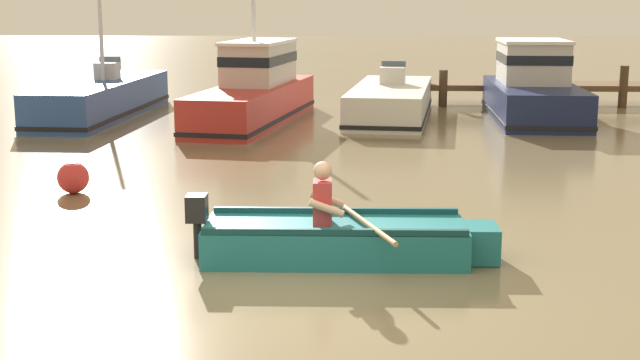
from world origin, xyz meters
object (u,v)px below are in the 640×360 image
object	(u,v)px
moored_boat_red	(255,92)
moored_boat_white	(391,102)
mooring_buoy	(73,178)
moored_boat_navy	(533,90)
rowboat_with_person	(341,239)
moored_boat_blue	(102,99)

from	to	relation	value
moored_boat_red	moored_boat_white	size ratio (longest dim) A/B	1.12
mooring_buoy	moored_boat_navy	bearing A→B (deg)	45.27
rowboat_with_person	mooring_buoy	bearing A→B (deg)	141.68
rowboat_with_person	moored_boat_red	xyz separation A→B (m)	(-2.40, 11.77, 0.49)
moored_boat_blue	moored_boat_white	xyz separation A→B (m)	(7.50, 0.11, -0.05)
moored_boat_blue	moored_boat_navy	xyz separation A→B (m)	(11.09, -0.03, 0.29)
moored_boat_red	mooring_buoy	distance (m)	8.57
moored_boat_white	moored_boat_navy	world-z (taller)	moored_boat_navy
moored_boat_blue	mooring_buoy	distance (m)	9.33
rowboat_with_person	moored_boat_red	size ratio (longest dim) A/B	0.55
moored_boat_red	mooring_buoy	size ratio (longest dim) A/B	13.32
rowboat_with_person	moored_boat_red	world-z (taller)	moored_boat_red
rowboat_with_person	moored_boat_blue	distance (m)	14.09
moored_boat_blue	moored_boat_white	size ratio (longest dim) A/B	1.15
rowboat_with_person	moored_boat_red	bearing A→B (deg)	101.51
rowboat_with_person	mooring_buoy	size ratio (longest dim) A/B	7.35
rowboat_with_person	moored_boat_red	distance (m)	12.02
moored_boat_blue	moored_boat_red	world-z (taller)	moored_boat_blue
rowboat_with_person	moored_boat_navy	world-z (taller)	moored_boat_navy
mooring_buoy	moored_boat_red	bearing A→B (deg)	76.83
moored_boat_white	moored_boat_red	bearing A→B (deg)	-166.02
mooring_buoy	rowboat_with_person	bearing A→B (deg)	-38.32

